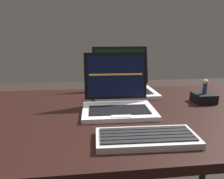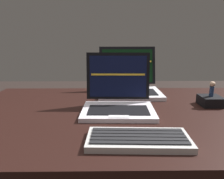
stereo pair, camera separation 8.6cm
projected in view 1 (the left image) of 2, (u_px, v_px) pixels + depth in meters
The scene contains 6 objects.
desk at pixel (123, 125), 0.91m from camera, with size 1.40×0.82×0.74m.
laptop_front at pixel (118, 99), 0.89m from camera, with size 0.31×0.25×0.24m.
laptop_rear at pixel (123, 84), 1.17m from camera, with size 0.35×0.30×0.26m.
external_keyboard at pixel (146, 138), 0.64m from camera, with size 0.32×0.14×0.02m.
figurine_stand at pixel (204, 98), 1.01m from camera, with size 0.10×0.10×0.04m, color black.
figurine at pixel (205, 86), 0.99m from camera, with size 0.03×0.03×0.07m.
Camera 1 is at (-0.15, -0.83, 1.05)m, focal length 32.90 mm.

